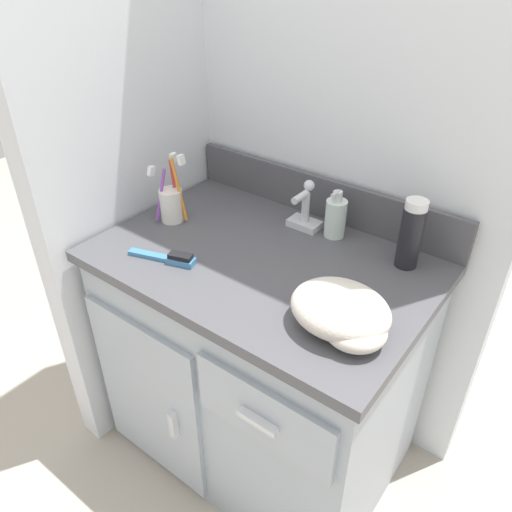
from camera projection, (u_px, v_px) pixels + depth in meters
The scene contains 11 objects.
ground_plane at pixel (261, 440), 1.68m from camera, with size 6.00×6.00×0.00m, color #ADA393.
wall_back at pixel (341, 86), 1.30m from camera, with size 1.03×0.08×2.20m, color silver.
wall_left at pixel (119, 84), 1.31m from camera, with size 0.08×0.66×2.20m, color silver.
vanity at pixel (261, 358), 1.47m from camera, with size 0.85×0.59×0.74m.
backsplash at pixel (321, 197), 1.42m from camera, with size 0.85×0.02×0.12m.
sink_faucet at pixel (305, 212), 1.37m from camera, with size 0.09×0.09×0.14m.
toothbrush_cup at pixel (172, 202), 1.40m from camera, with size 0.08×0.09×0.20m.
soap_dispenser at pixel (335, 217), 1.33m from camera, with size 0.06×0.06×0.14m.
shaving_cream_can at pixel (411, 234), 1.19m from camera, with size 0.06×0.06×0.18m.
hairbrush at pixel (171, 258), 1.25m from camera, with size 0.18×0.08×0.03m.
hand_towel at pixel (343, 314), 1.02m from camera, with size 0.22×0.18×0.09m.
Camera 1 is at (0.63, -0.85, 1.45)m, focal length 35.00 mm.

